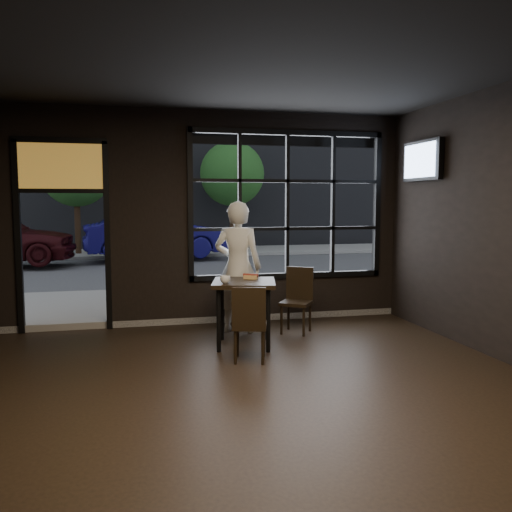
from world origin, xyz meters
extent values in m
cube|color=black|center=(0.00, 0.00, -0.01)|extent=(6.00, 7.00, 0.02)
cube|color=black|center=(0.00, 0.00, 3.21)|extent=(6.00, 7.00, 0.02)
cube|color=black|center=(1.20, 3.50, 1.80)|extent=(3.06, 0.12, 2.28)
cube|color=orange|center=(-2.10, 3.50, 2.35)|extent=(1.20, 0.06, 0.70)
cube|color=#545456|center=(0.00, 24.00, -0.02)|extent=(60.00, 41.00, 0.04)
cube|color=#5B5956|center=(0.00, 23.00, 7.50)|extent=(28.00, 12.00, 15.00)
cube|color=black|center=(0.22, 2.12, 0.42)|extent=(0.94, 0.94, 0.85)
cube|color=black|center=(0.15, 1.45, 0.45)|extent=(0.48, 0.48, 0.89)
cube|color=black|center=(1.08, 2.62, 0.46)|extent=(0.55, 0.55, 0.92)
imported|color=silver|center=(0.30, 2.89, 0.93)|extent=(0.80, 0.69, 1.86)
imported|color=silver|center=(-0.05, 1.95, 0.89)|extent=(0.14, 0.14, 0.10)
cube|color=black|center=(2.93, 2.53, 2.44)|extent=(0.11, 0.97, 0.57)
imported|color=#0F0C4F|center=(-0.38, 12.68, 0.83)|extent=(4.55, 1.98, 1.46)
cylinder|color=#332114|center=(-2.91, 14.70, 1.09)|extent=(0.20, 0.20, 2.18)
sphere|color=#2D6726|center=(-2.91, 14.70, 2.87)|extent=(2.38, 2.38, 2.38)
cylinder|color=#332114|center=(2.57, 15.41, 1.10)|extent=(0.20, 0.20, 2.19)
sphere|color=#206417|center=(2.57, 15.41, 2.89)|extent=(2.39, 2.39, 2.39)
camera|label=1|loc=(-1.18, -4.57, 1.85)|focal=38.00mm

